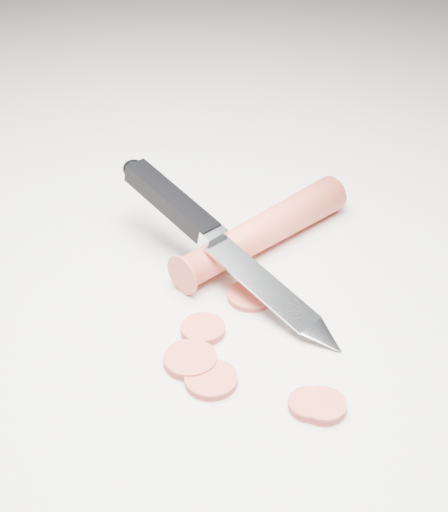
% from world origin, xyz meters
% --- Properties ---
extents(ground, '(2.40, 2.40, 0.00)m').
position_xyz_m(ground, '(0.00, 0.00, 0.00)').
color(ground, silver).
rests_on(ground, ground).
extents(carrot, '(0.11, 0.19, 0.03)m').
position_xyz_m(carrot, '(-0.01, 0.08, 0.02)').
color(carrot, '#E74732').
rests_on(carrot, ground).
extents(carrot_slice_0, '(0.04, 0.04, 0.01)m').
position_xyz_m(carrot_slice_0, '(0.00, -0.09, 0.00)').
color(carrot_slice_0, '#D54B34').
rests_on(carrot_slice_0, ground).
extents(carrot_slice_1, '(0.04, 0.04, 0.01)m').
position_xyz_m(carrot_slice_1, '(-0.02, -0.08, 0.00)').
color(carrot_slice_1, '#D54B34').
rests_on(carrot_slice_1, ground).
extents(carrot_slice_2, '(0.03, 0.03, 0.01)m').
position_xyz_m(carrot_slice_2, '(-0.02, -0.04, 0.00)').
color(carrot_slice_2, '#D54B34').
rests_on(carrot_slice_2, ground).
extents(carrot_slice_3, '(0.03, 0.03, 0.01)m').
position_xyz_m(carrot_slice_3, '(0.07, -0.09, 0.00)').
color(carrot_slice_3, '#D54B34').
rests_on(carrot_slice_3, ground).
extents(carrot_slice_4, '(0.03, 0.03, 0.01)m').
position_xyz_m(carrot_slice_4, '(0.08, -0.09, 0.00)').
color(carrot_slice_4, '#D54B34').
rests_on(carrot_slice_4, ground).
extents(carrot_slice_5, '(0.04, 0.04, 0.01)m').
position_xyz_m(carrot_slice_5, '(-0.00, 0.01, 0.00)').
color(carrot_slice_5, '#D54B34').
rests_on(carrot_slice_5, ground).
extents(carrot_slice_6, '(0.04, 0.04, 0.01)m').
position_xyz_m(carrot_slice_6, '(-0.02, -0.08, 0.00)').
color(carrot_slice_6, '#D54B34').
rests_on(carrot_slice_6, ground).
extents(kitchen_knife, '(0.24, 0.14, 0.07)m').
position_xyz_m(kitchen_knife, '(-0.03, 0.03, 0.04)').
color(kitchen_knife, silver).
rests_on(kitchen_knife, ground).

